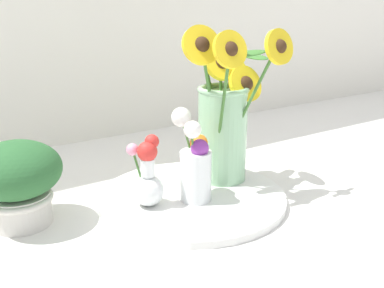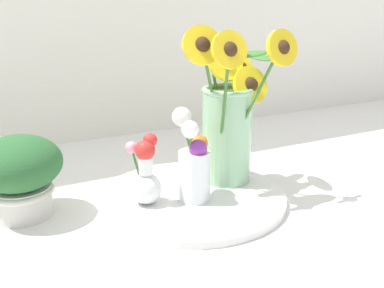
{
  "view_description": "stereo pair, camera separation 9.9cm",
  "coord_description": "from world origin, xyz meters",
  "px_view_note": "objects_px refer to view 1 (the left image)",
  "views": [
    {
      "loc": [
        -0.55,
        -0.77,
        0.44
      ],
      "look_at": [
        -0.04,
        0.02,
        0.14
      ],
      "focal_mm": 42.0,
      "sensor_mm": 36.0,
      "label": 1
    },
    {
      "loc": [
        -0.46,
        -0.82,
        0.44
      ],
      "look_at": [
        -0.04,
        0.02,
        0.14
      ],
      "focal_mm": 42.0,
      "sensor_mm": 36.0,
      "label": 2
    }
  ],
  "objects_px": {
    "potted_plant": "(17,179)",
    "mason_jar_sunflowers": "(224,118)",
    "vase_bulb_right": "(148,178)",
    "vase_small_center": "(195,162)",
    "serving_tray": "(192,197)"
  },
  "relations": [
    {
      "from": "mason_jar_sunflowers",
      "to": "vase_bulb_right",
      "type": "height_order",
      "value": "mason_jar_sunflowers"
    },
    {
      "from": "serving_tray",
      "to": "vase_small_center",
      "type": "bearing_deg",
      "value": -109.51
    },
    {
      "from": "serving_tray",
      "to": "potted_plant",
      "type": "height_order",
      "value": "potted_plant"
    },
    {
      "from": "serving_tray",
      "to": "vase_small_center",
      "type": "height_order",
      "value": "vase_small_center"
    },
    {
      "from": "potted_plant",
      "to": "mason_jar_sunflowers",
      "type": "bearing_deg",
      "value": -7.74
    },
    {
      "from": "mason_jar_sunflowers",
      "to": "vase_small_center",
      "type": "distance_m",
      "value": 0.15
    },
    {
      "from": "serving_tray",
      "to": "mason_jar_sunflowers",
      "type": "relative_size",
      "value": 1.11
    },
    {
      "from": "vase_bulb_right",
      "to": "mason_jar_sunflowers",
      "type": "bearing_deg",
      "value": 7.99
    },
    {
      "from": "mason_jar_sunflowers",
      "to": "potted_plant",
      "type": "relative_size",
      "value": 2.14
    },
    {
      "from": "vase_bulb_right",
      "to": "potted_plant",
      "type": "distance_m",
      "value": 0.26
    },
    {
      "from": "vase_small_center",
      "to": "potted_plant",
      "type": "distance_m",
      "value": 0.37
    },
    {
      "from": "mason_jar_sunflowers",
      "to": "vase_small_center",
      "type": "xyz_separation_m",
      "value": [
        -0.12,
        -0.06,
        -0.07
      ]
    },
    {
      "from": "vase_small_center",
      "to": "potted_plant",
      "type": "bearing_deg",
      "value": 160.36
    },
    {
      "from": "serving_tray",
      "to": "vase_bulb_right",
      "type": "bearing_deg",
      "value": 177.42
    },
    {
      "from": "mason_jar_sunflowers",
      "to": "potted_plant",
      "type": "height_order",
      "value": "mason_jar_sunflowers"
    }
  ]
}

